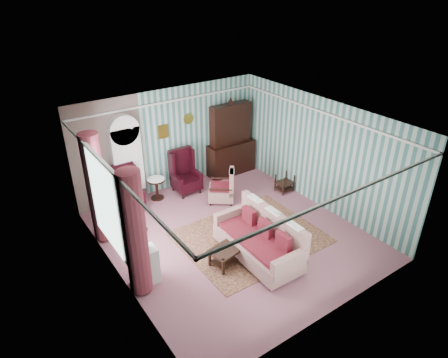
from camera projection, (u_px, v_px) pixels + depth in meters
floor at (233, 235)px, 9.57m from camera, size 6.00×6.00×0.00m
room_shell at (205, 164)px, 8.45m from camera, size 5.53×6.02×2.91m
bookcase at (128, 165)px, 10.43m from camera, size 0.80×0.28×2.24m
dresser_hutch at (231, 137)px, 11.95m from camera, size 1.50×0.56×2.36m
wingback_left at (127, 190)px, 10.25m from camera, size 0.76×0.80×1.25m
wingback_right at (186, 172)px, 11.13m from camera, size 0.76×0.80×1.25m
seated_woman at (127, 191)px, 10.27m from camera, size 0.44×0.40×1.18m
round_side_table at (157, 189)px, 10.97m from camera, size 0.50×0.50×0.60m
nest_table at (285, 183)px, 11.34m from camera, size 0.45×0.38×0.54m
plant_stand at (144, 267)px, 7.96m from camera, size 0.55×0.35×0.80m
rug at (250, 237)px, 9.50m from camera, size 3.20×2.60×0.01m
sofa at (258, 239)px, 8.61m from camera, size 1.06×2.19×0.99m
floral_armchair at (221, 186)px, 10.81m from camera, size 1.15×1.13×0.88m
coffee_table at (229, 254)px, 8.62m from camera, size 0.98×0.67×0.40m
potted_plant_a at (139, 245)px, 7.62m from camera, size 0.38×0.34×0.38m
potted_plant_b at (143, 237)px, 7.76m from camera, size 0.29×0.25×0.48m
potted_plant_c at (134, 242)px, 7.70m from camera, size 0.27×0.27×0.39m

